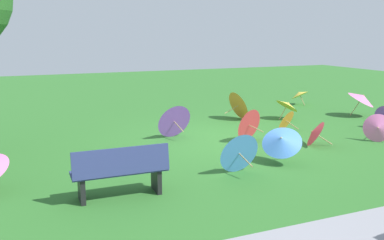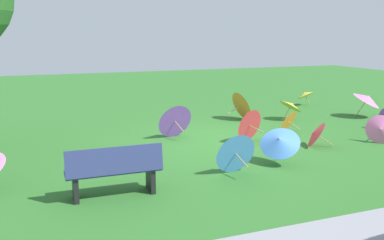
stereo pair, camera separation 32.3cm
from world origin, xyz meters
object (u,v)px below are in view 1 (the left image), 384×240
object	(u,v)px
parasol_blue_1	(282,140)
parasol_yellow_0	(288,104)
parasol_red_1	(314,133)
parasol_orange_0	(241,104)
parasol_pink_1	(378,128)
parasol_orange_1	(285,120)
parasol_red_0	(247,124)
parasol_purple_1	(173,120)
parasol_yellow_1	(299,94)
parasol_pink_0	(362,98)
parasol_blue_0	(237,151)
park_bench	(121,171)

from	to	relation	value
parasol_blue_1	parasol_yellow_0	size ratio (longest dim) A/B	1.49
parasol_red_1	parasol_orange_0	bearing A→B (deg)	-89.26
parasol_pink_1	parasol_orange_1	distance (m)	2.43
parasol_red_0	parasol_red_1	xyz separation A→B (m)	(-1.26, 1.07, -0.11)
parasol_purple_1	parasol_orange_0	bearing A→B (deg)	-153.14
parasol_purple_1	parasol_orange_1	world-z (taller)	parasol_purple_1
parasol_orange_1	parasol_yellow_1	world-z (taller)	parasol_yellow_1
parasol_purple_1	parasol_yellow_1	world-z (taller)	parasol_purple_1
parasol_pink_0	parasol_red_0	world-z (taller)	parasol_pink_0
parasol_blue_0	parasol_red_1	xyz separation A→B (m)	(-2.73, -1.07, -0.11)
park_bench	parasol_orange_1	size ratio (longest dim) A/B	2.14
parasol_yellow_0	parasol_orange_1	size ratio (longest dim) A/B	1.01
parasol_blue_0	park_bench	bearing A→B (deg)	9.48
parasol_pink_1	parasol_orange_1	xyz separation A→B (m)	(1.47, -1.93, -0.04)
park_bench	parasol_red_0	distance (m)	4.67
parasol_yellow_0	parasol_orange_1	distance (m)	1.75
parasol_yellow_0	parasol_pink_0	bearing A→B (deg)	167.32
parasol_red_1	parasol_yellow_1	world-z (taller)	parasol_yellow_1
parasol_purple_1	parasol_orange_1	size ratio (longest dim) A/B	1.36
park_bench	parasol_purple_1	xyz separation A→B (m)	(-2.26, -3.61, 0.01)
parasol_yellow_0	parasol_blue_0	bearing A→B (deg)	44.85
park_bench	parasol_yellow_1	xyz separation A→B (m)	(-8.56, -6.57, -0.03)
parasol_blue_0	parasol_red_1	bearing A→B (deg)	-158.57
parasol_orange_1	parasol_yellow_0	bearing A→B (deg)	-127.69
parasol_red_1	parasol_orange_0	world-z (taller)	parasol_orange_0
parasol_purple_1	parasol_pink_1	bearing A→B (deg)	152.06
park_bench	parasol_orange_1	bearing A→B (deg)	-150.52
parasol_red_0	parasol_purple_1	bearing A→B (deg)	-32.73
parasol_red_1	parasol_blue_1	bearing A→B (deg)	30.29
parasol_pink_1	parasol_yellow_1	distance (m)	5.68
parasol_pink_1	parasol_yellow_0	size ratio (longest dim) A/B	0.95
parasol_orange_0	parasol_orange_1	world-z (taller)	parasol_orange_0
parasol_red_0	parasol_red_1	bearing A→B (deg)	139.72
parasol_yellow_0	parasol_orange_1	world-z (taller)	parasol_yellow_0
parasol_red_0	parasol_yellow_0	bearing A→B (deg)	-143.73
parasol_pink_0	park_bench	bearing A→B (deg)	23.22
parasol_red_0	parasol_yellow_0	size ratio (longest dim) A/B	1.20
parasol_yellow_0	parasol_purple_1	bearing A→B (deg)	11.27
parasol_red_1	parasol_yellow_0	world-z (taller)	parasol_yellow_0
parasol_yellow_1	parasol_red_1	bearing A→B (deg)	56.37
parasol_orange_0	parasol_blue_0	bearing A→B (deg)	59.98
parasol_yellow_0	parasol_yellow_1	xyz separation A→B (m)	(-2.05, -2.12, -0.04)
park_bench	parasol_orange_1	world-z (taller)	park_bench
parasol_blue_0	parasol_yellow_1	xyz separation A→B (m)	(-6.12, -6.17, 0.00)
parasol_red_0	parasol_orange_0	size ratio (longest dim) A/B	0.91
parasol_purple_1	parasol_orange_1	bearing A→B (deg)	170.50
park_bench	parasol_pink_1	world-z (taller)	park_bench
park_bench	parasol_yellow_1	world-z (taller)	park_bench
parasol_purple_1	parasol_yellow_1	bearing A→B (deg)	-154.77
park_bench	parasol_pink_0	size ratio (longest dim) A/B	1.25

